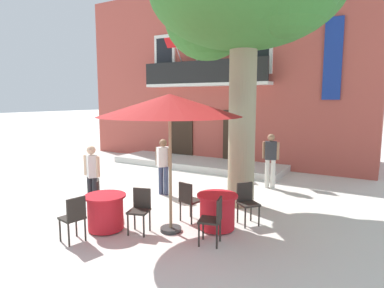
# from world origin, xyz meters

# --- Properties ---
(ground_plane) EXTENTS (120.00, 120.00, 0.00)m
(ground_plane) POSITION_xyz_m (0.00, 0.00, 0.00)
(ground_plane) COLOR silver
(building_facade) EXTENTS (13.00, 5.09, 7.50)m
(building_facade) POSITION_xyz_m (-0.40, 6.99, 3.75)
(building_facade) COLOR #B24C42
(building_facade) RESTS_ON ground
(entrance_step_platform) EXTENTS (7.16, 2.00, 0.25)m
(entrance_step_platform) POSITION_xyz_m (-0.40, 4.00, 0.12)
(entrance_step_platform) COLOR silver
(entrance_step_platform) RESTS_ON ground
(cafe_table_near_tree) EXTENTS (0.86, 0.86, 0.76)m
(cafe_table_near_tree) POSITION_xyz_m (1.25, -2.76, 0.39)
(cafe_table_near_tree) COLOR red
(cafe_table_near_tree) RESTS_ON ground
(cafe_chair_near_tree_0) EXTENTS (0.50, 0.50, 0.91)m
(cafe_chair_near_tree_0) POSITION_xyz_m (1.94, -2.46, 0.53)
(cafe_chair_near_tree_0) COLOR #2D2823
(cafe_chair_near_tree_0) RESTS_ON ground
(cafe_chair_near_tree_1) EXTENTS (0.57, 0.57, 0.91)m
(cafe_chair_near_tree_1) POSITION_xyz_m (0.68, -2.26, 0.53)
(cafe_chair_near_tree_1) COLOR #2D2823
(cafe_chair_near_tree_1) RESTS_ON ground
(cafe_chair_near_tree_2) EXTENTS (0.47, 0.47, 0.91)m
(cafe_chair_near_tree_2) POSITION_xyz_m (1.18, -3.51, 0.53)
(cafe_chair_near_tree_2) COLOR #2D2823
(cafe_chair_near_tree_2) RESTS_ON ground
(cafe_table_middle) EXTENTS (0.86, 0.86, 0.76)m
(cafe_table_middle) POSITION_xyz_m (3.26, -1.53, 0.39)
(cafe_table_middle) COLOR red
(cafe_table_middle) RESTS_ON ground
(cafe_chair_middle_0) EXTENTS (0.56, 0.56, 0.91)m
(cafe_chair_middle_0) POSITION_xyz_m (3.67, -0.90, 0.53)
(cafe_chair_middle_0) COLOR #2D2823
(cafe_chair_middle_0) RESTS_ON ground
(cafe_chair_middle_1) EXTENTS (0.47, 0.47, 0.91)m
(cafe_chair_middle_1) POSITION_xyz_m (2.51, -1.45, 0.53)
(cafe_chair_middle_1) COLOR #2D2823
(cafe_chair_middle_1) RESTS_ON ground
(cafe_chair_middle_2) EXTENTS (0.49, 0.49, 0.91)m
(cafe_chair_middle_2) POSITION_xyz_m (3.53, -2.23, 0.53)
(cafe_chair_middle_2) COLOR #2D2823
(cafe_chair_middle_2) RESTS_ON ground
(cafe_umbrella) EXTENTS (2.90, 2.90, 2.85)m
(cafe_umbrella) POSITION_xyz_m (2.47, -2.12, 2.61)
(cafe_umbrella) COLOR #997A56
(cafe_umbrella) RESTS_ON ground
(pedestrian_near_entrance) EXTENTS (0.53, 0.40, 1.62)m
(pedestrian_near_entrance) POSITION_xyz_m (0.77, 0.02, 0.91)
(pedestrian_near_entrance) COLOR #384260
(pedestrian_near_entrance) RESTS_ON ground
(pedestrian_mid_plaza) EXTENTS (0.53, 0.33, 1.69)m
(pedestrian_mid_plaza) POSITION_xyz_m (3.21, 2.27, 0.96)
(pedestrian_mid_plaza) COLOR silver
(pedestrian_mid_plaza) RESTS_ON ground
(pedestrian_by_tree) EXTENTS (0.53, 0.37, 1.60)m
(pedestrian_by_tree) POSITION_xyz_m (-0.08, -1.87, 0.90)
(pedestrian_by_tree) COLOR #232328
(pedestrian_by_tree) RESTS_ON ground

